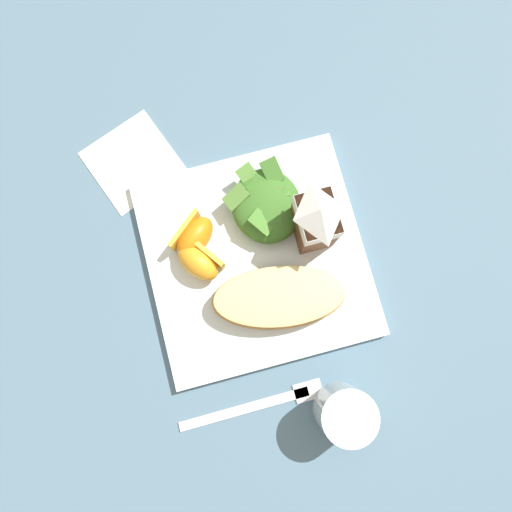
# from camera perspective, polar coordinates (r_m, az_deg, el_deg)

# --- Properties ---
(ground) EXTENTS (3.00, 3.00, 0.00)m
(ground) POSITION_cam_1_polar(r_m,az_deg,el_deg) (0.66, 0.00, -0.35)
(ground) COLOR slate
(white_plate) EXTENTS (0.28, 0.28, 0.02)m
(white_plate) POSITION_cam_1_polar(r_m,az_deg,el_deg) (0.66, 0.00, -0.25)
(white_plate) COLOR silver
(white_plate) RESTS_ON ground
(cheesy_pizza_bread) EXTENTS (0.11, 0.18, 0.04)m
(cheesy_pizza_bread) POSITION_cam_1_polar(r_m,az_deg,el_deg) (0.62, 2.65, -4.75)
(cheesy_pizza_bread) COLOR #B77F42
(cheesy_pizza_bread) RESTS_ON white_plate
(green_salad_pile) EXTENTS (0.11, 0.10, 0.05)m
(green_salad_pile) POSITION_cam_1_polar(r_m,az_deg,el_deg) (0.64, 1.19, 5.84)
(green_salad_pile) COLOR #3D7028
(green_salad_pile) RESTS_ON white_plate
(milk_carton) EXTENTS (0.06, 0.04, 0.11)m
(milk_carton) POSITION_cam_1_polar(r_m,az_deg,el_deg) (0.60, 6.88, 4.15)
(milk_carton) COLOR brown
(milk_carton) RESTS_ON white_plate
(orange_wedge_front) EXTENTS (0.07, 0.07, 0.04)m
(orange_wedge_front) POSITION_cam_1_polar(r_m,az_deg,el_deg) (0.64, -7.17, 2.25)
(orange_wedge_front) COLOR orange
(orange_wedge_front) RESTS_ON white_plate
(orange_wedge_middle) EXTENTS (0.07, 0.06, 0.04)m
(orange_wedge_middle) POSITION_cam_1_polar(r_m,az_deg,el_deg) (0.63, -6.56, -0.57)
(orange_wedge_middle) COLOR orange
(orange_wedge_middle) RESTS_ON white_plate
(paper_napkin) EXTENTS (0.14, 0.14, 0.00)m
(paper_napkin) POSITION_cam_1_polar(r_m,az_deg,el_deg) (0.72, -13.98, 10.44)
(paper_napkin) COLOR white
(paper_napkin) RESTS_ON ground
(metal_fork) EXTENTS (0.02, 0.19, 0.01)m
(metal_fork) POSITION_cam_1_polar(r_m,az_deg,el_deg) (0.66, 0.85, -16.59)
(metal_fork) COLOR silver
(metal_fork) RESTS_ON ground
(drinking_clear_cup) EXTENTS (0.07, 0.07, 0.09)m
(drinking_clear_cup) POSITION_cam_1_polar(r_m,az_deg,el_deg) (0.63, 10.08, -17.34)
(drinking_clear_cup) COLOR silver
(drinking_clear_cup) RESTS_ON ground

